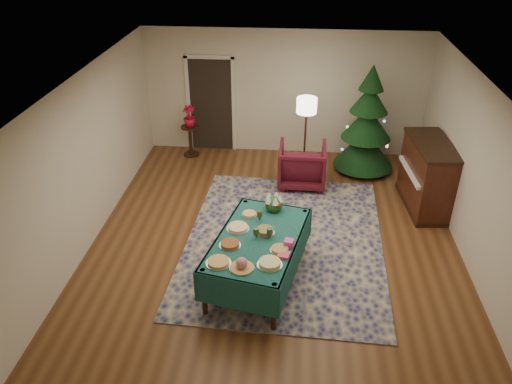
# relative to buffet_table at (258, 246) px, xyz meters

# --- Properties ---
(room_shell) EXTENTS (7.00, 7.00, 7.00)m
(room_shell) POSITION_rel_buffet_table_xyz_m (0.19, 1.05, 0.73)
(room_shell) COLOR #593319
(room_shell) RESTS_ON ground
(doorway) EXTENTS (1.08, 0.04, 2.16)m
(doorway) POSITION_rel_buffet_table_xyz_m (-1.41, 4.53, 0.48)
(doorway) COLOR black
(doorway) RESTS_ON ground
(rug) EXTENTS (3.37, 4.33, 0.02)m
(rug) POSITION_rel_buffet_table_xyz_m (0.36, 1.03, -0.61)
(rug) COLOR #151850
(rug) RESTS_ON ground
(buffet_table) EXTENTS (1.55, 2.18, 0.77)m
(buffet_table) POSITION_rel_buffet_table_xyz_m (0.00, 0.00, 0.00)
(buffet_table) COLOR black
(buffet_table) RESTS_ON ground
(platter_0) EXTENTS (0.34, 0.34, 0.05)m
(platter_0) POSITION_rel_buffet_table_xyz_m (-0.47, -0.63, 0.18)
(platter_0) COLOR silver
(platter_0) RESTS_ON buffet_table
(platter_1) EXTENTS (0.33, 0.33, 0.17)m
(platter_1) POSITION_rel_buffet_table_xyz_m (-0.15, -0.70, 0.22)
(platter_1) COLOR silver
(platter_1) RESTS_ON buffet_table
(platter_2) EXTENTS (0.34, 0.34, 0.06)m
(platter_2) POSITION_rel_buffet_table_xyz_m (0.20, -0.60, 0.18)
(platter_2) COLOR silver
(platter_2) RESTS_ON buffet_table
(platter_3) EXTENTS (0.30, 0.30, 0.05)m
(platter_3) POSITION_rel_buffet_table_xyz_m (-0.37, -0.22, 0.18)
(platter_3) COLOR silver
(platter_3) RESTS_ON buffet_table
(platter_4) EXTENTS (0.27, 0.27, 0.04)m
(platter_4) POSITION_rel_buffet_table_xyz_m (0.32, -0.27, 0.17)
(platter_4) COLOR silver
(platter_4) RESTS_ON buffet_table
(platter_5) EXTENTS (0.34, 0.34, 0.05)m
(platter_5) POSITION_rel_buffet_table_xyz_m (-0.31, 0.19, 0.18)
(platter_5) COLOR silver
(platter_5) RESTS_ON buffet_table
(platter_6) EXTENTS (0.28, 0.28, 0.07)m
(platter_6) POSITION_rel_buffet_table_xyz_m (0.09, 0.12, 0.19)
(platter_6) COLOR silver
(platter_6) RESTS_ON buffet_table
(platter_7) EXTENTS (0.24, 0.24, 0.04)m
(platter_7) POSITION_rel_buffet_table_xyz_m (-0.18, 0.58, 0.17)
(platter_7) COLOR silver
(platter_7) RESTS_ON buffet_table
(goblet_0) EXTENTS (0.08, 0.08, 0.18)m
(goblet_0) POSITION_rel_buffet_table_xyz_m (-0.01, 0.43, 0.25)
(goblet_0) COLOR #2D471E
(goblet_0) RESTS_ON buffet_table
(goblet_1) EXTENTS (0.08, 0.08, 0.18)m
(goblet_1) POSITION_rel_buffet_table_xyz_m (0.16, -0.01, 0.25)
(goblet_1) COLOR #2D471E
(goblet_1) RESTS_ON buffet_table
(goblet_2) EXTENTS (0.08, 0.08, 0.18)m
(goblet_2) POSITION_rel_buffet_table_xyz_m (-0.03, -0.03, 0.25)
(goblet_2) COLOR #2D471E
(goblet_2) RESTS_ON buffet_table
(napkin_stack) EXTENTS (0.18, 0.18, 0.04)m
(napkin_stack) POSITION_rel_buffet_table_xyz_m (0.38, -0.40, 0.17)
(napkin_stack) COLOR #F04268
(napkin_stack) RESTS_ON buffet_table
(gift_box) EXTENTS (0.15, 0.15, 0.10)m
(gift_box) POSITION_rel_buffet_table_xyz_m (0.44, -0.16, 0.20)
(gift_box) COLOR #F143C2
(gift_box) RESTS_ON buffet_table
(centerpiece) EXTENTS (0.28, 0.28, 0.32)m
(centerpiece) POSITION_rel_buffet_table_xyz_m (0.18, 0.75, 0.29)
(centerpiece) COLOR #1E4C1E
(centerpiece) RESTS_ON buffet_table
(armchair) EXTENTS (0.92, 0.86, 0.93)m
(armchair) POSITION_rel_buffet_table_xyz_m (0.62, 3.02, -0.15)
(armchair) COLOR #50111E
(armchair) RESTS_ON ground
(floor_lamp) EXTENTS (0.40, 0.40, 1.64)m
(floor_lamp) POSITION_rel_buffet_table_xyz_m (0.65, 3.46, 0.77)
(floor_lamp) COLOR #A57F3F
(floor_lamp) RESTS_ON ground
(side_table) EXTENTS (0.38, 0.38, 0.69)m
(side_table) POSITION_rel_buffet_table_xyz_m (-1.84, 4.14, -0.28)
(side_table) COLOR black
(side_table) RESTS_ON ground
(potted_plant) EXTENTS (0.26, 0.46, 0.26)m
(potted_plant) POSITION_rel_buffet_table_xyz_m (-1.84, 4.14, 0.20)
(potted_plant) COLOR red
(potted_plant) RESTS_ON side_table
(christmas_tree) EXTENTS (1.56, 1.56, 2.24)m
(christmas_tree) POSITION_rel_buffet_table_xyz_m (1.89, 3.76, 0.39)
(christmas_tree) COLOR black
(christmas_tree) RESTS_ON ground
(piano) EXTENTS (0.81, 1.53, 1.28)m
(piano) POSITION_rel_buffet_table_xyz_m (2.86, 2.36, 0.01)
(piano) COLOR black
(piano) RESTS_ON ground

